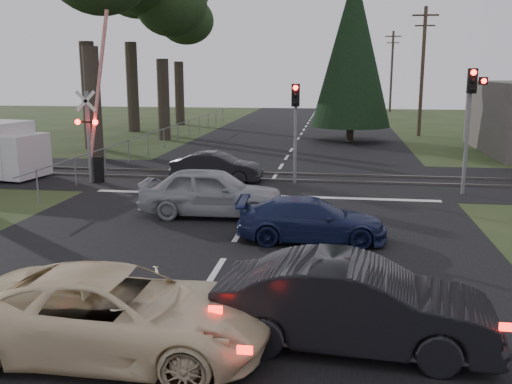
% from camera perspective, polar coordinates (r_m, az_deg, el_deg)
% --- Properties ---
extents(ground, '(120.00, 120.00, 0.00)m').
position_cam_1_polar(ground, '(13.63, -3.93, -7.74)').
color(ground, '#273518').
rests_on(ground, ground).
extents(road, '(14.00, 100.00, 0.01)m').
position_cam_1_polar(road, '(23.16, 1.27, 0.56)').
color(road, black).
rests_on(road, ground).
extents(rail_corridor, '(120.00, 8.00, 0.01)m').
position_cam_1_polar(rail_corridor, '(25.11, 1.83, 1.46)').
color(rail_corridor, black).
rests_on(rail_corridor, ground).
extents(stop_line, '(13.00, 0.35, 0.00)m').
position_cam_1_polar(stop_line, '(21.41, 0.68, -0.37)').
color(stop_line, silver).
rests_on(stop_line, ground).
extents(rail_near, '(120.00, 0.12, 0.10)m').
position_cam_1_polar(rail_near, '(24.32, 1.61, 1.22)').
color(rail_near, '#59544C').
rests_on(rail_near, ground).
extents(rail_far, '(120.00, 0.12, 0.10)m').
position_cam_1_polar(rail_far, '(25.89, 2.03, 1.88)').
color(rail_far, '#59544C').
rests_on(rail_far, ground).
extents(crossing_signal, '(1.62, 0.38, 6.96)m').
position_cam_1_polar(crossing_signal, '(24.60, -15.92, 5.62)').
color(crossing_signal, slate).
rests_on(crossing_signal, ground).
extents(traffic_signal_right, '(0.68, 0.48, 4.70)m').
position_cam_1_polar(traffic_signal_right, '(22.56, 20.72, 7.97)').
color(traffic_signal_right, slate).
rests_on(traffic_signal_right, ground).
extents(traffic_signal_center, '(0.32, 0.48, 4.10)m').
position_cam_1_polar(traffic_signal_center, '(23.35, 3.96, 7.57)').
color(traffic_signal_center, slate).
rests_on(traffic_signal_center, ground).
extents(utility_pole_mid, '(1.80, 0.26, 9.00)m').
position_cam_1_polar(utility_pole_mid, '(42.92, 16.30, 11.71)').
color(utility_pole_mid, '#4C3D2D').
rests_on(utility_pole_mid, ground).
extents(utility_pole_far, '(1.80, 0.26, 9.00)m').
position_cam_1_polar(utility_pole_far, '(67.78, 13.41, 11.80)').
color(utility_pole_far, '#4C3D2D').
rests_on(utility_pole_far, ground).
extents(euc_tree_e, '(6.00, 6.00, 13.20)m').
position_cam_1_polar(euc_tree_e, '(50.68, -7.89, 17.46)').
color(euc_tree_e, '#473D33').
rests_on(euc_tree_e, ground).
extents(conifer_tree, '(5.20, 5.20, 11.00)m').
position_cam_1_polar(conifer_tree, '(38.57, 9.65, 13.91)').
color(conifer_tree, '#473D33').
rests_on(conifer_tree, ground).
extents(fence_left, '(0.10, 36.00, 1.20)m').
position_cam_1_polar(fence_left, '(36.88, -8.46, 4.71)').
color(fence_left, slate).
rests_on(fence_left, ground).
extents(cream_coupe, '(5.13, 2.39, 1.42)m').
position_cam_1_polar(cream_coupe, '(9.82, -13.85, -11.70)').
color(cream_coupe, beige).
rests_on(cream_coupe, ground).
extents(dark_hatchback, '(4.77, 1.98, 1.54)m').
position_cam_1_polar(dark_hatchback, '(9.87, 9.80, -11.04)').
color(dark_hatchback, black).
rests_on(dark_hatchback, ground).
extents(silver_car, '(4.66, 1.95, 1.57)m').
position_cam_1_polar(silver_car, '(18.38, -4.44, -0.00)').
color(silver_car, gray).
rests_on(silver_car, ground).
extents(blue_sedan, '(4.17, 1.87, 1.19)m').
position_cam_1_polar(blue_sedan, '(15.74, 5.59, -2.80)').
color(blue_sedan, '#171F46').
rests_on(blue_sedan, ground).
extents(dark_car_far, '(3.83, 1.45, 1.25)m').
position_cam_1_polar(dark_car_far, '(24.05, -3.93, 2.46)').
color(dark_car_far, black).
rests_on(dark_car_far, ground).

